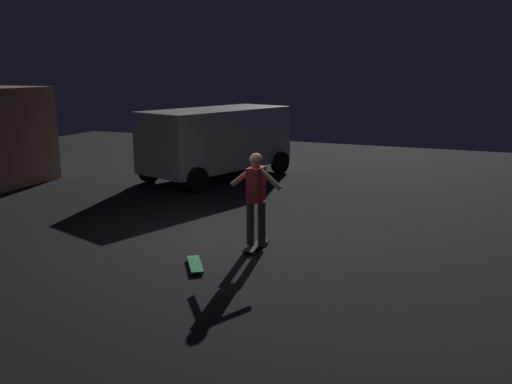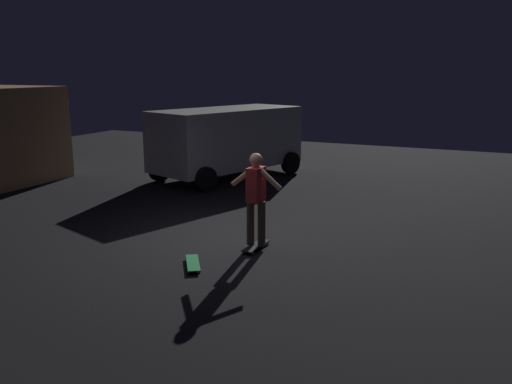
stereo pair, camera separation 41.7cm
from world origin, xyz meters
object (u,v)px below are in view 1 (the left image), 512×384
at_px(skateboard_ridden, 256,246).
at_px(skateboard_spare, 195,264).
at_px(parked_van, 217,139).
at_px(skater, 256,193).

height_order(skateboard_ridden, skateboard_spare, same).
height_order(parked_van, skateboard_spare, parked_van).
distance_m(skateboard_spare, skater, 1.68).
bearing_deg(skateboard_ridden, skater, -90.00).
xyz_separation_m(skateboard_ridden, skater, (0.00, -0.00, 0.98)).
distance_m(parked_van, skateboard_spare, 7.57).
xyz_separation_m(skateboard_spare, skater, (1.24, -0.57, 0.98)).
xyz_separation_m(skateboard_ridden, skateboard_spare, (-1.24, 0.57, 0.00)).
xyz_separation_m(parked_van, skateboard_ridden, (-5.64, -3.54, -1.11)).
distance_m(parked_van, skater, 6.66).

